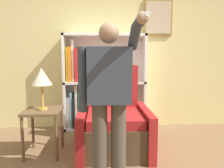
# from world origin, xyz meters

# --- Properties ---
(wall_back) EXTENTS (8.00, 0.11, 2.80)m
(wall_back) POSITION_xyz_m (0.01, 2.03, 1.41)
(wall_back) COLOR #DBCC84
(wall_back) RESTS_ON ground_plane
(bookcase) EXTENTS (1.41, 0.28, 1.65)m
(bookcase) POSITION_xyz_m (-0.22, 1.87, 0.80)
(bookcase) COLOR white
(bookcase) RESTS_ON ground_plane
(armchair) EXTENTS (0.94, 0.95, 1.15)m
(armchair) POSITION_xyz_m (0.04, 1.00, 0.35)
(armchair) COLOR #4C3823
(armchair) RESTS_ON ground_plane
(person_standing) EXTENTS (0.56, 0.78, 1.60)m
(person_standing) POSITION_xyz_m (-0.06, 0.16, 0.91)
(person_standing) COLOR #473D33
(person_standing) RESTS_ON ground_plane
(side_table) EXTENTS (0.46, 0.46, 0.60)m
(side_table) POSITION_xyz_m (-0.88, 0.88, 0.50)
(side_table) COLOR brown
(side_table) RESTS_ON ground_plane
(table_lamp) EXTENTS (0.26, 0.26, 0.54)m
(table_lamp) POSITION_xyz_m (-0.88, 0.88, 1.01)
(table_lamp) COLOR gold
(table_lamp) RESTS_ON side_table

